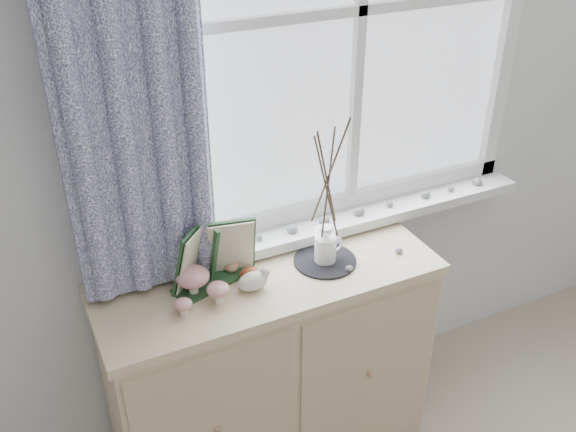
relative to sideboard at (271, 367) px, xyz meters
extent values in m
cube|color=silver|center=(0.15, 0.25, 0.87)|extent=(4.00, 0.04, 2.60)
cube|color=silver|center=(0.45, 0.25, 1.22)|extent=(1.30, 0.01, 1.40)
cube|color=silver|center=(0.45, 0.17, 0.45)|extent=(1.45, 0.16, 0.04)
cube|color=#0B0F3E|center=(-0.37, 0.12, 1.25)|extent=(0.44, 0.06, 1.61)
cube|color=beige|center=(0.00, 0.01, -0.02)|extent=(1.17, 0.43, 0.81)
cube|color=beige|center=(0.00, 0.01, 0.41)|extent=(1.20, 0.45, 0.03)
cube|color=#C9AC8B|center=(0.29, -0.22, -0.02)|extent=(0.55, 0.01, 0.75)
cylinder|color=white|center=(-0.27, 0.01, 0.46)|extent=(0.03, 0.03, 0.07)
ellipsoid|color=#9B0507|center=(-0.27, 0.01, 0.50)|extent=(0.11, 0.11, 0.06)
cylinder|color=white|center=(-0.21, -0.06, 0.45)|extent=(0.03, 0.03, 0.05)
ellipsoid|color=#9B0507|center=(-0.21, -0.06, 0.47)|extent=(0.08, 0.08, 0.04)
cylinder|color=white|center=(-0.33, -0.07, 0.44)|extent=(0.03, 0.03, 0.04)
ellipsoid|color=#9B0507|center=(-0.33, -0.07, 0.46)|extent=(0.06, 0.06, 0.03)
ellipsoid|color=tan|center=(-0.11, 0.07, 0.45)|extent=(0.05, 0.04, 0.06)
ellipsoid|color=tan|center=(-0.15, 0.14, 0.45)|extent=(0.05, 0.04, 0.06)
ellipsoid|color=brown|center=(-0.07, 0.01, 0.45)|extent=(0.05, 0.04, 0.06)
cylinder|color=black|center=(0.21, -0.01, 0.43)|extent=(0.22, 0.22, 0.01)
cylinder|color=white|center=(0.21, -0.01, 0.48)|extent=(0.08, 0.08, 0.09)
cone|color=white|center=(0.21, -0.01, 0.54)|extent=(0.08, 0.08, 0.03)
cylinder|color=white|center=(0.21, -0.01, 0.56)|extent=(0.05, 0.05, 0.02)
torus|color=white|center=(0.26, -0.01, 0.48)|extent=(0.06, 0.02, 0.06)
ellipsoid|color=gray|center=(0.26, -0.09, 0.43)|extent=(0.03, 0.03, 0.02)
ellipsoid|color=gray|center=(0.30, 0.07, 0.43)|extent=(0.03, 0.03, 0.02)
ellipsoid|color=gray|center=(0.48, -0.07, 0.43)|extent=(0.03, 0.03, 0.02)
ellipsoid|color=gray|center=(0.18, 0.11, 0.43)|extent=(0.03, 0.03, 0.02)
camera|label=1|loc=(-0.72, -1.63, 1.72)|focal=40.00mm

